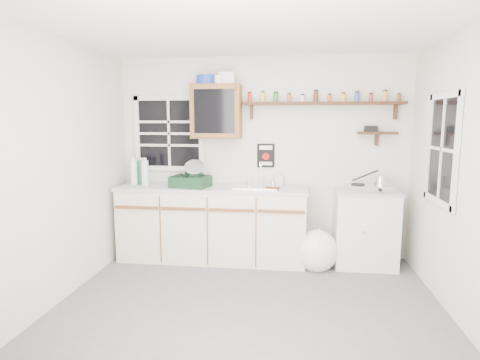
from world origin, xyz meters
name	(u,v)px	position (x,y,z in m)	size (l,w,h in m)	color
room	(248,175)	(0.00, 0.00, 1.25)	(3.64, 3.24, 2.54)	#545456
main_cabinet	(213,223)	(-0.58, 1.30, 0.46)	(2.31, 0.63, 0.92)	beige
right_cabinet	(365,228)	(1.25, 1.32, 0.46)	(0.73, 0.57, 0.91)	beige
sink	(256,186)	(-0.05, 1.30, 0.93)	(0.52, 0.44, 0.29)	silver
upper_cabinet	(216,112)	(-0.55, 1.44, 1.82)	(0.60, 0.32, 0.65)	brown
upper_cabinet_clutter	(215,79)	(-0.57, 1.44, 2.21)	(0.47, 0.24, 0.14)	#192FA4
spice_shelf	(322,103)	(0.72, 1.51, 1.93)	(1.91, 0.18, 0.35)	black
secondary_shelf	(375,132)	(1.36, 1.52, 1.58)	(0.45, 0.16, 0.24)	black
warning_sign	(266,156)	(0.05, 1.59, 1.28)	(0.22, 0.02, 0.30)	black
window_back	(169,134)	(-1.20, 1.59, 1.55)	(0.93, 0.03, 0.98)	black
window_right	(443,149)	(1.79, 0.55, 1.45)	(0.03, 0.78, 1.08)	black
water_bottles	(140,172)	(-1.50, 1.29, 1.08)	(0.25, 0.19, 0.34)	silver
dish_rack	(192,178)	(-0.82, 1.23, 1.03)	(0.50, 0.41, 0.33)	black
soap_bottle	(278,177)	(0.21, 1.50, 1.02)	(0.09, 0.09, 0.20)	beige
rag	(272,189)	(0.15, 1.17, 0.93)	(0.16, 0.13, 0.02)	maroon
hotplate	(369,188)	(1.28, 1.31, 0.94)	(0.55, 0.34, 0.08)	silver
saucepan	(381,180)	(1.40, 1.31, 1.03)	(0.39, 0.29, 0.18)	silver
trash_bag	(317,251)	(0.68, 1.12, 0.22)	(0.45, 0.41, 0.52)	white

